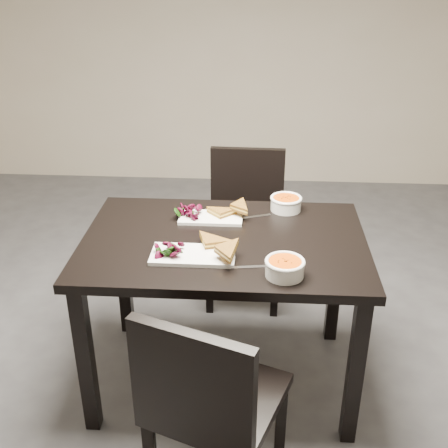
# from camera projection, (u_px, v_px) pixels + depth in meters

# --- Properties ---
(ground) EXTENTS (5.00, 5.00, 0.00)m
(ground) POSITION_uv_depth(u_px,v_px,m) (222.00, 370.00, 2.71)
(ground) COLOR #47474C
(ground) RESTS_ON ground
(table) EXTENTS (1.20, 0.80, 0.75)m
(table) POSITION_uv_depth(u_px,v_px,m) (224.00, 259.00, 2.38)
(table) COLOR black
(table) RESTS_ON ground
(chair_near) EXTENTS (0.54, 0.54, 0.85)m
(chair_near) POSITION_uv_depth(u_px,v_px,m) (208.00, 402.00, 1.86)
(chair_near) COLOR black
(chair_near) RESTS_ON ground
(chair_far) EXTENTS (0.43, 0.43, 0.85)m
(chair_far) POSITION_uv_depth(u_px,v_px,m) (246.00, 216.00, 3.15)
(chair_far) COLOR black
(chair_far) RESTS_ON ground
(plate_near) EXTENTS (0.33, 0.17, 0.02)m
(plate_near) POSITION_uv_depth(u_px,v_px,m) (193.00, 255.00, 2.20)
(plate_near) COLOR white
(plate_near) RESTS_ON table
(sandwich_near) EXTENTS (0.20, 0.17, 0.05)m
(sandwich_near) POSITION_uv_depth(u_px,v_px,m) (210.00, 246.00, 2.19)
(sandwich_near) COLOR olive
(sandwich_near) RESTS_ON plate_near
(salad_near) EXTENTS (0.10, 0.09, 0.05)m
(salad_near) POSITION_uv_depth(u_px,v_px,m) (168.00, 247.00, 2.19)
(salad_near) COLOR black
(salad_near) RESTS_ON plate_near
(soup_bowl_near) EXTENTS (0.15, 0.15, 0.07)m
(soup_bowl_near) POSITION_uv_depth(u_px,v_px,m) (285.00, 267.00, 2.06)
(soup_bowl_near) COLOR white
(soup_bowl_near) RESTS_ON table
(cutlery_near) EXTENTS (0.18, 0.04, 0.00)m
(cutlery_near) POSITION_uv_depth(u_px,v_px,m) (254.00, 267.00, 2.13)
(cutlery_near) COLOR silver
(cutlery_near) RESTS_ON table
(plate_far) EXTENTS (0.29, 0.14, 0.01)m
(plate_far) POSITION_uv_depth(u_px,v_px,m) (211.00, 218.00, 2.51)
(plate_far) COLOR white
(plate_far) RESTS_ON table
(sandwich_far) EXTENTS (0.18, 0.18, 0.05)m
(sandwich_far) POSITION_uv_depth(u_px,v_px,m) (225.00, 214.00, 2.48)
(sandwich_far) COLOR olive
(sandwich_far) RESTS_ON plate_far
(salad_far) EXTENTS (0.09, 0.08, 0.04)m
(salad_far) POSITION_uv_depth(u_px,v_px,m) (189.00, 212.00, 2.50)
(salad_far) COLOR black
(salad_far) RESTS_ON plate_far
(soup_bowl_far) EXTENTS (0.15, 0.15, 0.07)m
(soup_bowl_far) POSITION_uv_depth(u_px,v_px,m) (286.00, 203.00, 2.58)
(soup_bowl_far) COLOR white
(soup_bowl_far) RESTS_ON table
(cutlery_far) EXTENTS (0.17, 0.08, 0.00)m
(cutlery_far) POSITION_uv_depth(u_px,v_px,m) (252.00, 217.00, 2.53)
(cutlery_far) COLOR silver
(cutlery_far) RESTS_ON table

